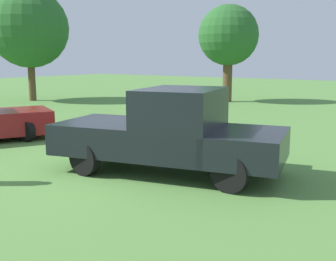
% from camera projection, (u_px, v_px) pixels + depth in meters
% --- Properties ---
extents(ground_plane, '(80.00, 80.00, 0.00)m').
position_uv_depth(ground_plane, '(119.00, 170.00, 8.95)').
color(ground_plane, '#54843D').
extents(pickup_truck, '(5.07, 3.01, 1.78)m').
position_uv_depth(pickup_truck, '(174.00, 130.00, 8.55)').
color(pickup_truck, black).
rests_on(pickup_truck, ground_plane).
extents(tree_back_left, '(3.27, 3.27, 5.25)m').
position_uv_depth(tree_back_left, '(228.00, 36.00, 22.35)').
color(tree_back_left, brown).
rests_on(tree_back_left, ground_plane).
extents(tree_back_right, '(4.35, 4.35, 6.20)m').
position_uv_depth(tree_back_right, '(29.00, 29.00, 22.86)').
color(tree_back_right, brown).
rests_on(tree_back_right, ground_plane).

